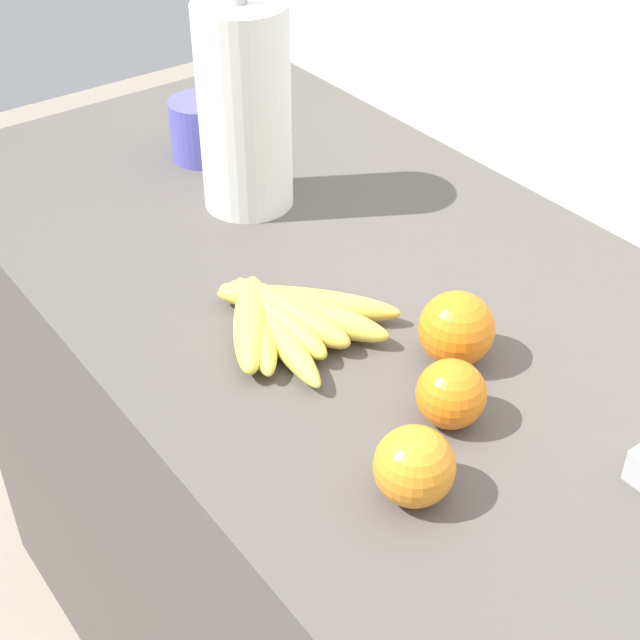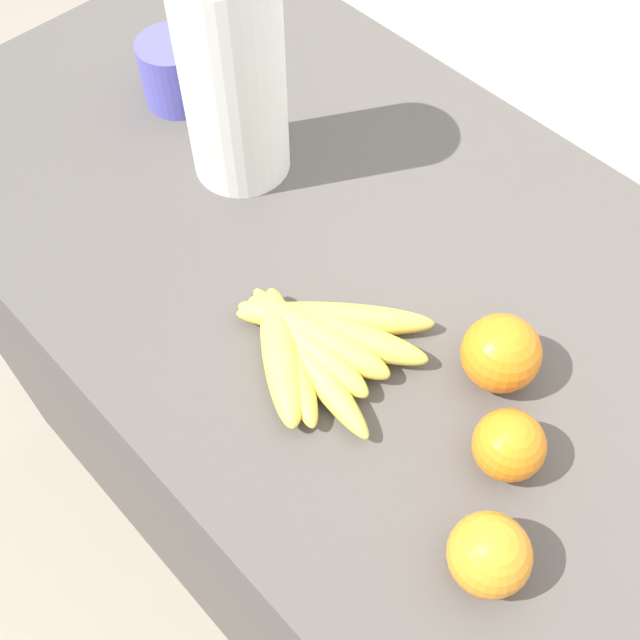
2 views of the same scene
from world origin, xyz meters
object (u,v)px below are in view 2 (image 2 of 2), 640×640
Objects in this scene: orange_front at (501,353)px; mug at (175,72)px; orange_back_left at (489,555)px; paper_towel_roll at (233,76)px; orange_back_right at (509,445)px; banana_bunch at (312,342)px.

orange_front is 0.56m from mug.
paper_towel_roll is (-0.53, 0.17, 0.10)m from orange_back_left.
orange_back_left reaches higher than orange_back_right.
paper_towel_roll is (-0.41, 0.01, 0.09)m from orange_front.
mug is at bearing 164.43° from orange_back_left.
orange_back_left is 0.70m from mug.
orange_front is (-0.07, 0.07, 0.01)m from orange_back_right.
mug is at bearing 173.16° from paper_towel_roll.
banana_bunch is at bearing -141.79° from orange_front.
mug is at bearing 171.28° from orange_back_right.
orange_back_right is 0.77× the size of mug.
mug reaches higher than banana_bunch.
orange_back_right is 0.23× the size of paper_towel_roll.
orange_back_left is at bearing -15.57° from mug.
paper_towel_roll is (-0.26, 0.13, 0.12)m from banana_bunch.
orange_front is 0.42m from paper_towel_roll.
banana_bunch is 2.45× the size of mug.
orange_back_left is 0.56m from paper_towel_roll.
banana_bunch is 0.31m from paper_towel_roll.
paper_towel_roll is at bearing 162.06° from orange_back_left.
mug reaches higher than orange_back_left.
mug reaches higher than orange_back_right.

